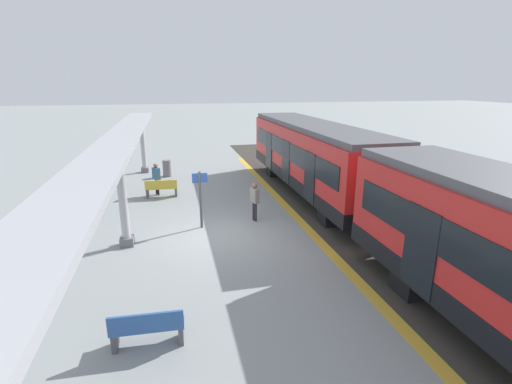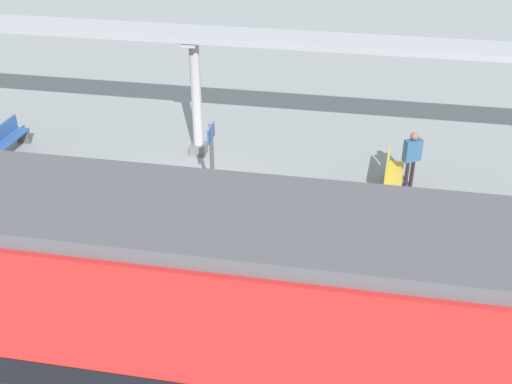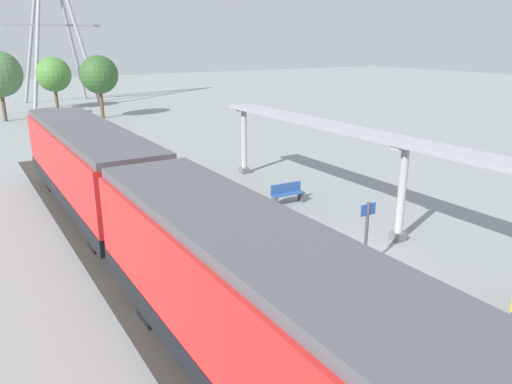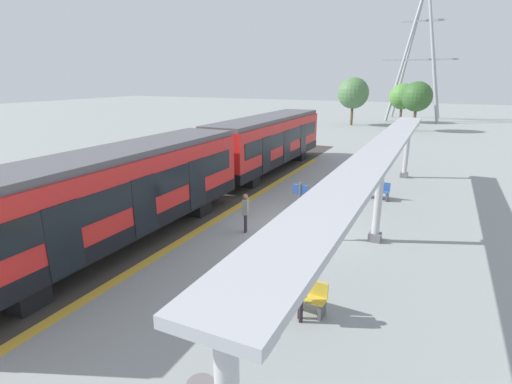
{
  "view_description": "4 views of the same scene",
  "coord_description": "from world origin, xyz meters",
  "px_view_note": "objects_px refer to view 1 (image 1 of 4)",
  "views": [
    {
      "loc": [
        1.46,
        12.47,
        5.32
      ],
      "look_at": [
        -1.32,
        0.41,
        1.66
      ],
      "focal_mm": 26.06,
      "sensor_mm": 36.0,
      "label": 1
    },
    {
      "loc": [
        -13.04,
        -4.5,
        8.54
      ],
      "look_at": [
        -0.88,
        -2.24,
        1.27
      ],
      "focal_mm": 45.65,
      "sensor_mm": 36.0,
      "label": 2
    },
    {
      "loc": [
        -9.47,
        -10.77,
        6.74
      ],
      "look_at": [
        -1.77,
        1.72,
        2.17
      ],
      "focal_mm": 34.41,
      "sensor_mm": 36.0,
      "label": 3
    },
    {
      "loc": [
        4.91,
        -13.81,
        5.86
      ],
      "look_at": [
        -0.6,
        -2.32,
        2.09
      ],
      "focal_mm": 27.26,
      "sensor_mm": 36.0,
      "label": 4
    }
  ],
  "objects_px": {
    "canopy_pillar_nearest": "(143,144)",
    "canopy_pillar_second": "(122,197)",
    "trash_bin": "(167,168)",
    "passenger_waiting_near_edge": "(255,197)",
    "passenger_by_the_benches": "(156,175)",
    "train_near_carriage": "(312,157)",
    "platform_info_sign": "(200,194)",
    "bench_mid_platform": "(161,188)",
    "bench_near_end": "(147,328)"
  },
  "relations": [
    {
      "from": "passenger_waiting_near_edge",
      "to": "platform_info_sign",
      "type": "bearing_deg",
      "value": 6.54
    },
    {
      "from": "platform_info_sign",
      "to": "passenger_by_the_benches",
      "type": "bearing_deg",
      "value": -70.09
    },
    {
      "from": "train_near_carriage",
      "to": "bench_mid_platform",
      "type": "height_order",
      "value": "train_near_carriage"
    },
    {
      "from": "bench_mid_platform",
      "to": "platform_info_sign",
      "type": "bearing_deg",
      "value": 109.38
    },
    {
      "from": "canopy_pillar_second",
      "to": "passenger_by_the_benches",
      "type": "distance_m",
      "value": 6.01
    },
    {
      "from": "bench_near_end",
      "to": "platform_info_sign",
      "type": "relative_size",
      "value": 0.69
    },
    {
      "from": "canopy_pillar_nearest",
      "to": "platform_info_sign",
      "type": "bearing_deg",
      "value": 104.74
    },
    {
      "from": "canopy_pillar_second",
      "to": "trash_bin",
      "type": "distance_m",
      "value": 9.78
    },
    {
      "from": "train_near_carriage",
      "to": "canopy_pillar_nearest",
      "type": "bearing_deg",
      "value": -38.51
    },
    {
      "from": "canopy_pillar_nearest",
      "to": "trash_bin",
      "type": "distance_m",
      "value": 2.3
    },
    {
      "from": "passenger_by_the_benches",
      "to": "bench_mid_platform",
      "type": "bearing_deg",
      "value": 114.61
    },
    {
      "from": "train_near_carriage",
      "to": "canopy_pillar_second",
      "type": "relative_size",
      "value": 3.7
    },
    {
      "from": "passenger_waiting_near_edge",
      "to": "passenger_by_the_benches",
      "type": "relative_size",
      "value": 1.0
    },
    {
      "from": "trash_bin",
      "to": "passenger_waiting_near_edge",
      "type": "relative_size",
      "value": 0.61
    },
    {
      "from": "platform_info_sign",
      "to": "trash_bin",
      "type": "bearing_deg",
      "value": -81.51
    },
    {
      "from": "platform_info_sign",
      "to": "passenger_by_the_benches",
      "type": "relative_size",
      "value": 1.4
    },
    {
      "from": "canopy_pillar_nearest",
      "to": "bench_near_end",
      "type": "relative_size",
      "value": 2.25
    },
    {
      "from": "train_near_carriage",
      "to": "canopy_pillar_nearest",
      "type": "relative_size",
      "value": 3.7
    },
    {
      "from": "canopy_pillar_nearest",
      "to": "canopy_pillar_second",
      "type": "distance_m",
      "value": 10.99
    },
    {
      "from": "trash_bin",
      "to": "passenger_waiting_near_edge",
      "type": "xyz_separation_m",
      "value": [
        -3.4,
        8.29,
        0.5
      ]
    },
    {
      "from": "passenger_waiting_near_edge",
      "to": "passenger_by_the_benches",
      "type": "xyz_separation_m",
      "value": [
        3.88,
        -4.58,
        0.0
      ]
    },
    {
      "from": "bench_near_end",
      "to": "bench_mid_platform",
      "type": "relative_size",
      "value": 1.0
    },
    {
      "from": "bench_near_end",
      "to": "bench_mid_platform",
      "type": "height_order",
      "value": "same"
    },
    {
      "from": "train_near_carriage",
      "to": "trash_bin",
      "type": "relative_size",
      "value": 13.14
    },
    {
      "from": "trash_bin",
      "to": "passenger_by_the_benches",
      "type": "xyz_separation_m",
      "value": [
        0.47,
        3.71,
        0.5
      ]
    },
    {
      "from": "bench_near_end",
      "to": "platform_info_sign",
      "type": "xyz_separation_m",
      "value": [
        -1.67,
        -6.47,
        0.89
      ]
    },
    {
      "from": "train_near_carriage",
      "to": "canopy_pillar_second",
      "type": "xyz_separation_m",
      "value": [
        8.28,
        4.4,
        -0.1
      ]
    },
    {
      "from": "bench_near_end",
      "to": "trash_bin",
      "type": "xyz_separation_m",
      "value": [
        -0.39,
        -15.01,
        0.04
      ]
    },
    {
      "from": "canopy_pillar_nearest",
      "to": "canopy_pillar_second",
      "type": "height_order",
      "value": "same"
    },
    {
      "from": "train_near_carriage",
      "to": "platform_info_sign",
      "type": "distance_m",
      "value": 6.6
    },
    {
      "from": "train_near_carriage",
      "to": "bench_near_end",
      "type": "relative_size",
      "value": 8.34
    },
    {
      "from": "canopy_pillar_nearest",
      "to": "trash_bin",
      "type": "relative_size",
      "value": 3.55
    },
    {
      "from": "bench_near_end",
      "to": "passenger_waiting_near_edge",
      "type": "distance_m",
      "value": 7.73
    },
    {
      "from": "bench_near_end",
      "to": "trash_bin",
      "type": "height_order",
      "value": "trash_bin"
    },
    {
      "from": "canopy_pillar_second",
      "to": "bench_mid_platform",
      "type": "relative_size",
      "value": 2.25
    },
    {
      "from": "passenger_waiting_near_edge",
      "to": "canopy_pillar_second",
      "type": "bearing_deg",
      "value": 15.53
    },
    {
      "from": "bench_mid_platform",
      "to": "passenger_by_the_benches",
      "type": "xyz_separation_m",
      "value": [
        0.22,
        -0.47,
        0.54
      ]
    },
    {
      "from": "canopy_pillar_second",
      "to": "trash_bin",
      "type": "relative_size",
      "value": 3.55
    },
    {
      "from": "trash_bin",
      "to": "passenger_waiting_near_edge",
      "type": "height_order",
      "value": "passenger_waiting_near_edge"
    },
    {
      "from": "train_near_carriage",
      "to": "passenger_waiting_near_edge",
      "type": "bearing_deg",
      "value": 41.09
    },
    {
      "from": "bench_mid_platform",
      "to": "trash_bin",
      "type": "relative_size",
      "value": 1.58
    },
    {
      "from": "passenger_waiting_near_edge",
      "to": "canopy_pillar_nearest",
      "type": "bearing_deg",
      "value": -63.9
    },
    {
      "from": "bench_near_end",
      "to": "passenger_by_the_benches",
      "type": "bearing_deg",
      "value": -89.6
    },
    {
      "from": "canopy_pillar_second",
      "to": "train_near_carriage",
      "type": "bearing_deg",
      "value": -151.99
    },
    {
      "from": "train_near_carriage",
      "to": "bench_near_end",
      "type": "distance_m",
      "value": 12.32
    },
    {
      "from": "canopy_pillar_nearest",
      "to": "canopy_pillar_second",
      "type": "xyz_separation_m",
      "value": [
        0.0,
        10.99,
        0.0
      ]
    },
    {
      "from": "bench_mid_platform",
      "to": "passenger_waiting_near_edge",
      "type": "distance_m",
      "value": 5.53
    },
    {
      "from": "train_near_carriage",
      "to": "passenger_by_the_benches",
      "type": "xyz_separation_m",
      "value": [
        7.42,
        -1.49,
        -0.85
      ]
    },
    {
      "from": "train_near_carriage",
      "to": "passenger_by_the_benches",
      "type": "relative_size",
      "value": 8.05
    },
    {
      "from": "canopy_pillar_second",
      "to": "passenger_by_the_benches",
      "type": "relative_size",
      "value": 2.17
    }
  ]
}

